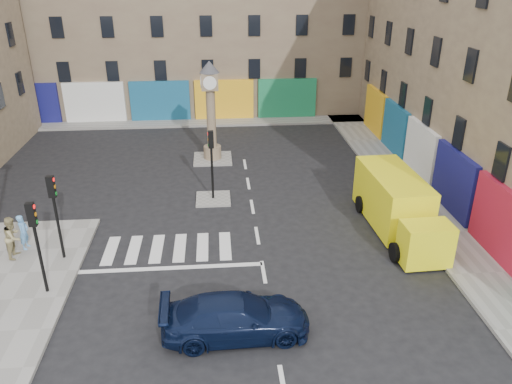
{
  "coord_description": "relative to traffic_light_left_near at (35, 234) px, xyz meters",
  "views": [
    {
      "loc": [
        -1.72,
        -15.98,
        11.42
      ],
      "look_at": [
        -0.02,
        4.47,
        2.0
      ],
      "focal_mm": 35.0,
      "sensor_mm": 36.0,
      "label": 1
    }
  ],
  "objects": [
    {
      "name": "traffic_light_island",
      "position": [
        6.3,
        7.8,
        -0.03
      ],
      "size": [
        0.28,
        0.22,
        3.7
      ],
      "color": "black",
      "rests_on": "island_near"
    },
    {
      "name": "sidewalk_right",
      "position": [
        17.0,
        9.8,
        -2.55
      ],
      "size": [
        2.6,
        30.0,
        0.15
      ],
      "primitive_type": "cube",
      "color": "gray",
      "rests_on": "ground"
    },
    {
      "name": "yellow_van",
      "position": [
        14.81,
        3.89,
        -1.37
      ],
      "size": [
        2.6,
        7.03,
        2.53
      ],
      "rotation": [
        0.0,
        0.0,
        0.04
      ],
      "color": "#FFF415",
      "rests_on": "ground"
    },
    {
      "name": "navy_sedan",
      "position": [
        7.01,
        -2.83,
        -1.9
      ],
      "size": [
        5.02,
        2.2,
        1.44
      ],
      "primitive_type": "imported",
      "rotation": [
        0.0,
        0.0,
        1.61
      ],
      "color": "black",
      "rests_on": "ground"
    },
    {
      "name": "ground",
      "position": [
        8.3,
        -0.2,
        -2.62
      ],
      "size": [
        120.0,
        120.0,
        0.0
      ],
      "primitive_type": "plane",
      "color": "black",
      "rests_on": "ground"
    },
    {
      "name": "pedestrian_tan",
      "position": [
        -2.0,
        2.66,
        -1.55
      ],
      "size": [
        0.73,
        0.92,
        1.83
      ],
      "primitive_type": "imported",
      "rotation": [
        0.0,
        0.0,
        1.53
      ],
      "color": "#988B5E",
      "rests_on": "sidewalk_left"
    },
    {
      "name": "traffic_light_left_near",
      "position": [
        0.0,
        0.0,
        0.0
      ],
      "size": [
        0.28,
        0.22,
        3.7
      ],
      "color": "black",
      "rests_on": "sidewalk_left"
    },
    {
      "name": "clock_pillar",
      "position": [
        6.3,
        13.8,
        0.93
      ],
      "size": [
        1.2,
        1.2,
        6.1
      ],
      "color": "#917C5F",
      "rests_on": "island_far"
    },
    {
      "name": "island_near",
      "position": [
        6.3,
        7.8,
        -2.56
      ],
      "size": [
        1.8,
        1.8,
        0.12
      ],
      "primitive_type": "cube",
      "color": "gray",
      "rests_on": "ground"
    },
    {
      "name": "traffic_light_left_far",
      "position": [
        0.0,
        2.4,
        0.0
      ],
      "size": [
        0.28,
        0.22,
        3.7
      ],
      "color": "black",
      "rests_on": "sidewalk_left"
    },
    {
      "name": "sidewalk_far",
      "position": [
        4.3,
        22.0,
        -2.55
      ],
      "size": [
        32.0,
        2.4,
        0.15
      ],
      "primitive_type": "cube",
      "color": "gray",
      "rests_on": "ground"
    },
    {
      "name": "building_far",
      "position": [
        4.3,
        27.8,
        5.88
      ],
      "size": [
        32.0,
        10.0,
        17.0
      ],
      "primitive_type": "cube",
      "color": "#7D6D53",
      "rests_on": "ground"
    },
    {
      "name": "pedestrian_blue",
      "position": [
        -1.82,
        3.31,
        -1.68
      ],
      "size": [
        0.43,
        0.61,
        1.58
      ],
      "primitive_type": "imported",
      "rotation": [
        0.0,
        0.0,
        1.48
      ],
      "color": "#61A0DE",
      "rests_on": "sidewalk_left"
    },
    {
      "name": "island_far",
      "position": [
        6.3,
        13.8,
        -2.56
      ],
      "size": [
        2.4,
        2.4,
        0.12
      ],
      "primitive_type": "cube",
      "color": "gray",
      "rests_on": "ground"
    }
  ]
}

